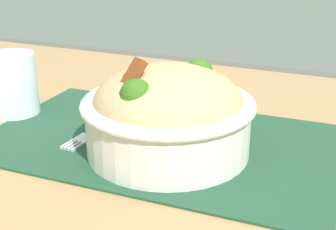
% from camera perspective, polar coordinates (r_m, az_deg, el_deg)
% --- Properties ---
extents(table, '(1.25, 0.82, 0.71)m').
position_cam_1_polar(table, '(0.66, -1.34, -9.34)').
color(table, '#99754C').
rests_on(table, ground_plane).
extents(placemat, '(0.48, 0.30, 0.00)m').
position_cam_1_polar(placemat, '(0.64, -1.08, -3.11)').
color(placemat, '#1E422D').
rests_on(placemat, table).
extents(bowl, '(0.23, 0.23, 0.13)m').
position_cam_1_polar(bowl, '(0.58, -0.02, 0.31)').
color(bowl, silver).
rests_on(bowl, placemat).
extents(fork, '(0.02, 0.13, 0.00)m').
position_cam_1_polar(fork, '(0.66, -9.07, -2.17)').
color(fork, silver).
rests_on(fork, placemat).
extents(drinking_glass, '(0.07, 0.07, 0.10)m').
position_cam_1_polar(drinking_glass, '(0.75, -18.22, 3.05)').
color(drinking_glass, silver).
rests_on(drinking_glass, table).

